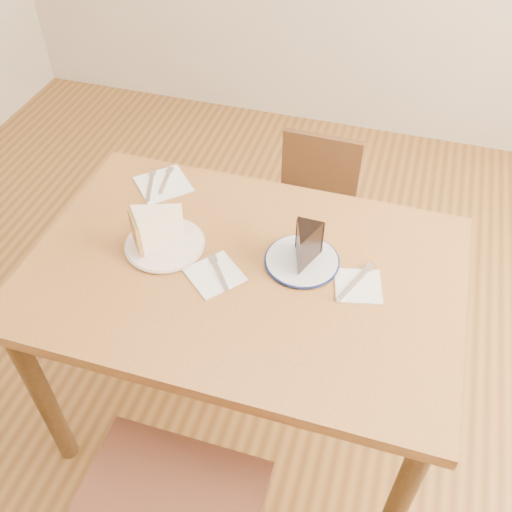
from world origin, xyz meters
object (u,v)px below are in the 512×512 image
object	(u,v)px
table	(244,292)
plate_cream	(165,244)
chair_far	(310,221)
chocolate_cake	(304,249)
plate_navy	(302,261)
carrot_cake	(161,227)

from	to	relation	value
table	plate_cream	distance (m)	0.27
chair_far	chocolate_cake	distance (m)	0.71
chair_far	chocolate_cake	size ratio (longest dim) A/B	6.85
chair_far	plate_cream	world-z (taller)	plate_cream
chair_far	plate_navy	size ratio (longest dim) A/B	3.60
table	carrot_cake	bearing A→B (deg)	173.08
table	chair_far	bearing A→B (deg)	84.01
chair_far	plate_cream	xyz separation A→B (m)	(-0.31, -0.61, 0.35)
chair_far	plate_cream	size ratio (longest dim) A/B	3.28
plate_navy	carrot_cake	world-z (taller)	carrot_cake
carrot_cake	plate_navy	bearing A→B (deg)	56.80
table	plate_cream	world-z (taller)	plate_cream
chair_far	carrot_cake	bearing A→B (deg)	63.62
carrot_cake	chocolate_cake	world-z (taller)	carrot_cake
table	carrot_cake	world-z (taller)	carrot_cake
carrot_cake	chair_far	bearing A→B (deg)	113.10
carrot_cake	chocolate_cake	xyz separation A→B (m)	(0.41, 0.03, -0.00)
plate_navy	carrot_cake	size ratio (longest dim) A/B	1.51
chair_far	chocolate_cake	world-z (taller)	chocolate_cake
chocolate_cake	chair_far	bearing A→B (deg)	-79.32
chair_far	plate_navy	bearing A→B (deg)	99.95
carrot_cake	table	bearing A→B (deg)	44.17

